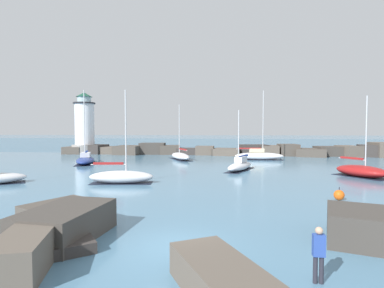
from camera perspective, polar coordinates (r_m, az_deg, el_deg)
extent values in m
plane|color=teal|center=(12.76, -4.06, -18.97)|extent=(600.00, 600.00, 0.00)
cube|color=teal|center=(117.98, 6.19, 0.26)|extent=(400.00, 116.00, 0.01)
cube|color=#4C443D|center=(65.60, -21.33, -1.09)|extent=(3.86, 4.61, 1.43)
cube|color=#383330|center=(64.43, -18.16, -0.92)|extent=(5.27, 4.82, 1.85)
cube|color=brown|center=(63.33, -14.96, -1.13)|extent=(3.56, 4.92, 1.43)
cube|color=#4C443D|center=(60.73, -11.87, -1.12)|extent=(5.28, 5.73, 1.71)
cube|color=#423D38|center=(60.56, -7.53, -0.85)|extent=(5.28, 4.18, 2.22)
cube|color=#4C443D|center=(59.79, -4.17, -1.10)|extent=(4.14, 3.97, 1.78)
cube|color=#383330|center=(59.16, -0.61, -1.39)|extent=(5.16, 4.06, 1.24)
cube|color=brown|center=(58.44, 2.47, -1.23)|extent=(3.43, 3.54, 1.67)
cube|color=brown|center=(57.66, 6.74, -1.48)|extent=(5.84, 5.48, 1.29)
cube|color=#383330|center=(58.21, 11.63, -1.12)|extent=(5.73, 4.59, 2.02)
cube|color=brown|center=(58.62, 14.53, -1.20)|extent=(3.35, 4.72, 1.86)
cube|color=#4C443D|center=(59.01, 17.85, -1.07)|extent=(3.66, 4.16, 2.16)
cube|color=#4C443D|center=(59.07, 21.70, -1.51)|extent=(6.17, 6.58, 1.38)
cube|color=#423D38|center=(61.47, 24.66, -1.23)|extent=(5.03, 4.72, 1.75)
cube|color=brown|center=(61.81, 27.65, -1.18)|extent=(3.95, 5.28, 1.95)
cube|color=#383330|center=(62.45, 30.51, -1.11)|extent=(3.92, 3.96, 2.16)
cube|color=brown|center=(63.96, 32.65, -0.90)|extent=(3.73, 5.65, 2.56)
cylinder|color=gray|center=(65.29, -19.71, -0.92)|extent=(5.15, 5.15, 1.80)
cylinder|color=white|center=(65.19, -19.78, 3.55)|extent=(3.81, 3.81, 8.38)
cylinder|color=#232328|center=(65.42, -19.84, 7.33)|extent=(4.38, 4.38, 0.25)
cylinder|color=silver|center=(65.48, -19.85, 7.94)|extent=(2.67, 2.67, 1.15)
cone|color=#194C38|center=(65.59, -19.86, 8.83)|extent=(3.24, 3.24, 0.90)
cube|color=#383330|center=(12.89, -27.28, -17.97)|extent=(3.90, 3.43, 0.45)
cube|color=brown|center=(9.26, 5.28, -24.24)|extent=(3.36, 4.12, 1.02)
cube|color=#4C443D|center=(16.26, -23.55, -12.30)|extent=(3.76, 3.95, 1.14)
cube|color=#423D38|center=(14.51, -22.84, -13.66)|extent=(3.00, 4.42, 1.36)
cube|color=#423D38|center=(14.79, 28.93, -13.46)|extent=(3.08, 3.55, 1.36)
cube|color=brown|center=(11.87, -29.41, -17.74)|extent=(2.42, 3.46, 1.26)
ellipsoid|color=maroon|center=(34.96, 29.55, -4.51)|extent=(5.12, 5.83, 1.17)
cube|color=black|center=(35.03, 29.53, -5.44)|extent=(4.93, 5.58, 0.03)
cylinder|color=silver|center=(34.51, 30.26, 2.18)|extent=(0.12, 0.12, 6.99)
cylinder|color=#BCBCC1|center=(35.44, 28.13, -2.54)|extent=(1.78, 2.48, 0.10)
cube|color=maroon|center=(35.43, 28.13, -2.38)|extent=(1.61, 2.17, 0.20)
ellipsoid|color=white|center=(49.17, 12.66, -2.28)|extent=(7.79, 2.08, 1.19)
cube|color=black|center=(49.22, 12.65, -2.95)|extent=(7.40, 2.03, 0.03)
cube|color=beige|center=(49.05, 12.22, -1.21)|extent=(2.36, 1.05, 0.64)
cylinder|color=silver|center=(49.11, 13.39, 4.16)|extent=(0.12, 0.12, 9.85)
cylinder|color=#BCBCC1|center=(48.90, 10.88, -0.94)|extent=(4.24, 0.30, 0.10)
cube|color=maroon|center=(48.89, 10.88, -0.82)|extent=(3.61, 0.37, 0.20)
ellipsoid|color=navy|center=(45.30, -19.65, -2.95)|extent=(4.96, 7.98, 0.92)
cube|color=black|center=(45.35, -19.64, -3.51)|extent=(4.78, 7.60, 0.03)
cube|color=silver|center=(45.62, -19.62, -1.93)|extent=(2.03, 2.61, 0.64)
cylinder|color=silver|center=(44.55, -19.82, 3.62)|extent=(0.12, 0.12, 9.43)
cylinder|color=#BCBCC1|center=(46.74, -19.48, -1.54)|extent=(1.62, 3.96, 0.10)
cube|color=navy|center=(46.73, -19.48, -1.42)|extent=(1.49, 3.40, 0.20)
ellipsoid|color=silver|center=(27.50, -13.30, -6.13)|extent=(5.87, 2.57, 1.13)
cube|color=black|center=(27.59, -13.29, -7.26)|extent=(5.59, 2.49, 0.03)
cylinder|color=silver|center=(27.10, -12.51, 2.53)|extent=(0.12, 0.12, 7.15)
cylinder|color=#BCBCC1|center=(27.62, -15.63, -3.79)|extent=(3.11, 0.55, 0.10)
cube|color=maroon|center=(27.61, -15.63, -3.58)|extent=(2.66, 0.58, 0.20)
ellipsoid|color=white|center=(48.48, -2.24, -2.34)|extent=(5.07, 7.52, 1.10)
cube|color=black|center=(48.53, -2.23, -2.97)|extent=(4.87, 7.17, 0.03)
cylinder|color=silver|center=(48.84, -2.43, 2.93)|extent=(0.12, 0.12, 7.82)
cylinder|color=#BCBCC1|center=(46.98, -1.71, -1.15)|extent=(1.91, 3.70, 0.10)
cube|color=maroon|center=(46.98, -1.71, -1.03)|extent=(1.72, 3.19, 0.20)
ellipsoid|color=white|center=(35.93, 9.10, -4.21)|extent=(3.96, 6.98, 0.95)
cube|color=black|center=(35.98, 9.09, -4.93)|extent=(3.81, 6.65, 0.03)
cube|color=silver|center=(36.17, 9.28, -2.90)|extent=(1.59, 2.24, 0.64)
cylinder|color=silver|center=(35.20, 8.88, 1.43)|extent=(0.12, 0.12, 6.12)
cylinder|color=#BCBCC1|center=(37.11, 9.78, -2.41)|extent=(1.39, 3.55, 0.10)
cube|color=navy|center=(37.10, 9.78, -2.25)|extent=(1.29, 3.06, 0.20)
sphere|color=#EA5914|center=(22.73, 26.21, -8.72)|extent=(0.69, 0.69, 0.69)
cylinder|color=black|center=(22.65, 26.24, -7.62)|extent=(0.04, 0.04, 0.20)
cylinder|color=#282833|center=(10.64, 22.43, -21.23)|extent=(0.14, 0.14, 0.85)
cylinder|color=#282833|center=(10.68, 23.43, -21.14)|extent=(0.14, 0.14, 0.85)
cube|color=#2D4CA5|center=(10.38, 23.01, -17.33)|extent=(0.36, 0.22, 0.67)
sphere|color=tan|center=(10.23, 23.05, -14.95)|extent=(0.23, 0.23, 0.23)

